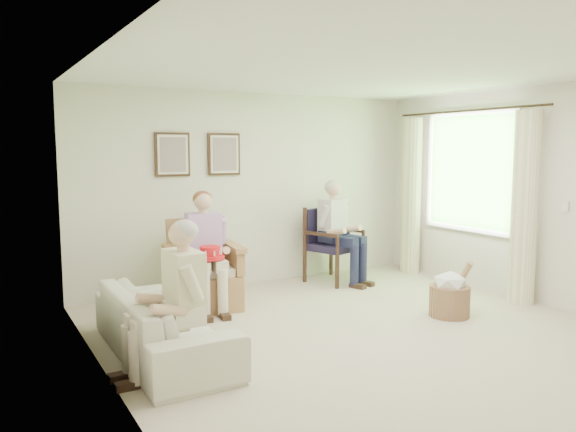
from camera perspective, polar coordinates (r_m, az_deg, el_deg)
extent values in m
plane|color=#C5B29F|center=(5.66, 9.40, -12.33)|extent=(5.50, 5.50, 0.00)
cube|color=silver|center=(7.69, -3.49, 2.72)|extent=(5.00, 0.04, 2.60)
cube|color=silver|center=(4.26, -17.27, -0.90)|extent=(0.04, 5.50, 2.60)
cube|color=silver|center=(7.23, 25.15, 1.82)|extent=(0.04, 5.50, 2.60)
cube|color=white|center=(5.40, 9.96, 14.71)|extent=(5.00, 5.50, 0.02)
cube|color=#2D6B23|center=(7.94, 18.00, 4.33)|extent=(0.02, 1.40, 1.50)
cube|color=white|center=(7.94, 18.17, 9.96)|extent=(0.04, 1.52, 0.06)
cube|color=white|center=(8.00, 17.75, -1.26)|extent=(0.04, 1.52, 0.06)
cylinder|color=#382114|center=(7.87, 17.73, 10.15)|extent=(0.03, 2.50, 0.03)
cylinder|color=#FFF8C7|center=(7.23, 22.90, 0.74)|extent=(0.34, 0.34, 2.30)
cylinder|color=#FFF8C7|center=(8.55, 12.41, 1.98)|extent=(0.34, 0.34, 2.30)
cube|color=#382114|center=(7.21, -11.67, 6.14)|extent=(0.45, 0.03, 0.55)
cube|color=silver|center=(7.19, -11.61, 6.14)|extent=(0.39, 0.01, 0.49)
cube|color=tan|center=(7.18, -11.59, 6.14)|extent=(0.33, 0.01, 0.43)
cube|color=#382114|center=(7.46, -6.53, 6.25)|extent=(0.45, 0.03, 0.55)
cube|color=silver|center=(7.44, -6.46, 6.25)|extent=(0.39, 0.01, 0.49)
cube|color=tan|center=(7.43, -6.43, 6.25)|extent=(0.33, 0.01, 0.43)
cube|color=tan|center=(6.69, -8.56, -7.52)|extent=(0.77, 0.75, 0.40)
cube|color=beige|center=(6.61, -8.51, -5.48)|extent=(0.59, 0.57, 0.10)
cube|color=tan|center=(6.87, -9.60, -2.67)|extent=(0.71, 0.22, 0.60)
cube|color=tan|center=(6.49, -11.54, -4.81)|extent=(0.10, 0.69, 0.29)
cube|color=tan|center=(6.74, -5.81, -4.27)|extent=(0.10, 0.69, 0.29)
cylinder|color=black|center=(7.52, 4.01, -5.69)|extent=(0.06, 0.06, 0.44)
cylinder|color=black|center=(7.87, 7.67, -5.18)|extent=(0.06, 0.06, 0.44)
cylinder|color=black|center=(7.99, 1.75, -4.94)|extent=(0.06, 0.06, 0.44)
cylinder|color=black|center=(8.31, 5.30, -4.50)|extent=(0.06, 0.06, 0.44)
cube|color=#1C1732|center=(7.87, 4.70, -3.13)|extent=(0.58, 0.56, 0.10)
cube|color=#1C1732|center=(8.05, 3.63, -0.94)|extent=(0.54, 0.07, 0.50)
imported|color=beige|center=(5.25, -12.58, -10.57)|extent=(2.01, 0.79, 0.59)
cube|color=beige|center=(6.57, -8.54, -4.14)|extent=(0.40, 0.26, 0.16)
cube|color=#C398D7|center=(6.55, -8.64, -1.70)|extent=(0.39, 0.24, 0.46)
sphere|color=#DDAD8E|center=(6.49, -8.67, 1.52)|extent=(0.21, 0.21, 0.21)
ellipsoid|color=brown|center=(6.51, -8.75, 1.75)|extent=(0.22, 0.22, 0.18)
cube|color=beige|center=(6.35, -8.64, -4.99)|extent=(0.14, 0.44, 0.13)
cube|color=beige|center=(6.42, -6.98, -4.83)|extent=(0.14, 0.44, 0.13)
cylinder|color=beige|center=(6.23, -7.92, -7.80)|extent=(0.12, 0.12, 0.51)
cylinder|color=beige|center=(6.30, -6.22, -7.60)|extent=(0.12, 0.12, 0.51)
cube|color=#191C39|center=(7.84, 4.72, -1.97)|extent=(0.40, 0.26, 0.16)
cube|color=silver|center=(7.82, 4.65, 0.07)|extent=(0.39, 0.24, 0.46)
sphere|color=#DDAD8E|center=(7.77, 4.72, 2.78)|extent=(0.21, 0.21, 0.21)
ellipsoid|color=#B7B2AD|center=(7.79, 4.62, 2.97)|extent=(0.22, 0.22, 0.18)
cube|color=#191C39|center=(7.61, 5.03, -2.62)|extent=(0.14, 0.44, 0.13)
cube|color=#191C39|center=(7.73, 6.25, -2.50)|extent=(0.14, 0.44, 0.13)
cylinder|color=#191C39|center=(7.51, 5.89, -5.07)|extent=(0.12, 0.12, 0.55)
cylinder|color=#191C39|center=(7.62, 7.11, -4.90)|extent=(0.12, 0.12, 0.55)
cube|color=beige|center=(4.78, -11.00, -9.52)|extent=(0.42, 0.26, 0.16)
cube|color=beige|center=(4.73, -11.16, -6.20)|extent=(0.41, 0.24, 0.46)
sphere|color=#DDAD8E|center=(4.65, -11.23, -1.77)|extent=(0.21, 0.21, 0.21)
ellipsoid|color=#B7B2AD|center=(4.67, -11.33, -1.43)|extent=(0.22, 0.22, 0.18)
cube|color=beige|center=(4.56, -11.28, -10.97)|extent=(0.14, 0.44, 0.13)
cube|color=beige|center=(4.63, -8.90, -10.67)|extent=(0.14, 0.44, 0.13)
cylinder|color=beige|center=(4.46, -10.36, -14.48)|extent=(0.12, 0.12, 0.42)
cylinder|color=beige|center=(4.52, -7.90, -14.11)|extent=(0.12, 0.12, 0.42)
cylinder|color=red|center=(6.30, -7.92, -4.15)|extent=(0.32, 0.32, 0.04)
cylinder|color=red|center=(6.29, -7.93, -3.61)|extent=(0.23, 0.23, 0.12)
cube|color=white|center=(6.33, -6.93, -3.52)|extent=(0.05, 0.01, 0.05)
cube|color=white|center=(6.40, -7.51, -3.43)|extent=(0.04, 0.04, 0.05)
cube|color=white|center=(6.40, -8.33, -3.44)|extent=(0.01, 0.04, 0.05)
cube|color=white|center=(6.33, -8.92, -3.55)|extent=(0.04, 0.04, 0.05)
cube|color=white|center=(6.25, -8.94, -3.70)|extent=(0.04, 0.01, 0.05)
cube|color=white|center=(6.18, -8.36, -3.80)|extent=(0.04, 0.04, 0.05)
cube|color=white|center=(6.18, -7.51, -3.79)|extent=(0.01, 0.04, 0.05)
cube|color=white|center=(6.24, -6.92, -3.67)|extent=(0.04, 0.04, 0.05)
cylinder|color=tan|center=(6.55, 16.08, -8.29)|extent=(0.56, 0.56, 0.34)
ellipsoid|color=white|center=(6.49, 16.14, -6.41)|extent=(0.39, 0.39, 0.24)
cylinder|color=#A57F56|center=(6.53, 17.06, -6.37)|extent=(0.17, 0.31, 0.51)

